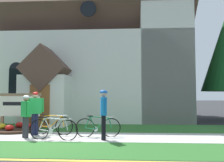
% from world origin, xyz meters
% --- Properties ---
extents(ground, '(140.00, 140.00, 0.00)m').
position_xyz_m(ground, '(0.00, 4.00, 0.00)').
color(ground, '#2B2B2D').
extents(sidewalk_slab, '(32.00, 2.11, 0.01)m').
position_xyz_m(sidewalk_slab, '(0.61, 1.28, 0.01)').
color(sidewalk_slab, '#B7B5AD').
rests_on(sidewalk_slab, ground).
extents(grass_verge, '(32.00, 2.16, 0.01)m').
position_xyz_m(grass_verge, '(0.61, -0.85, 0.00)').
color(grass_verge, '#2D6628').
rests_on(grass_verge, ground).
extents(church_lawn, '(24.00, 2.98, 0.01)m').
position_xyz_m(church_lawn, '(0.61, 3.83, 0.00)').
color(church_lawn, '#2D6628').
rests_on(church_lawn, ground).
extents(curb_paint_stripe, '(28.00, 0.16, 0.01)m').
position_xyz_m(curb_paint_stripe, '(0.61, -2.09, 0.00)').
color(curb_paint_stripe, yellow).
rests_on(curb_paint_stripe, ground).
extents(church_building, '(12.21, 11.08, 12.95)m').
position_xyz_m(church_building, '(0.98, 9.61, 4.86)').
color(church_building, silver).
rests_on(church_building, ground).
extents(church_sign, '(2.03, 0.19, 1.66)m').
position_xyz_m(church_sign, '(-2.12, 2.83, 1.09)').
color(church_sign, '#7F6047').
rests_on(church_sign, ground).
extents(flower_bed, '(2.07, 2.07, 0.34)m').
position_xyz_m(flower_bed, '(-2.12, 2.54, 0.09)').
color(flower_bed, '#382319').
rests_on(flower_bed, ground).
extents(bicycle_orange, '(1.73, 0.20, 0.84)m').
position_xyz_m(bicycle_orange, '(-0.23, 1.66, 0.38)').
color(bicycle_orange, black).
rests_on(bicycle_orange, ground).
extents(bicycle_green, '(1.70, 0.27, 0.83)m').
position_xyz_m(bicycle_green, '(1.66, 1.28, 0.37)').
color(bicycle_green, black).
rests_on(bicycle_green, ground).
extents(bicycle_red, '(1.80, 0.24, 0.84)m').
position_xyz_m(bicycle_red, '(0.16, 0.55, 0.38)').
color(bicycle_red, black).
rests_on(bicycle_red, ground).
extents(cyclist_in_white_jersey, '(0.60, 0.44, 1.70)m').
position_xyz_m(cyclist_in_white_jersey, '(-0.87, 1.49, 1.00)').
color(cyclist_in_white_jersey, '#191E38').
rests_on(cyclist_in_white_jersey, ground).
extents(cyclist_in_blue_jersey, '(0.46, 0.59, 1.57)m').
position_xyz_m(cyclist_in_blue_jersey, '(-0.97, 0.87, 0.91)').
color(cyclist_in_blue_jersey, '#2D2D33').
rests_on(cyclist_in_blue_jersey, ground).
extents(cyclist_in_orange_jersey, '(0.31, 0.77, 1.76)m').
position_xyz_m(cyclist_in_orange_jersey, '(1.94, 0.63, 1.04)').
color(cyclist_in_orange_jersey, black).
rests_on(cyclist_in_orange_jersey, ground).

